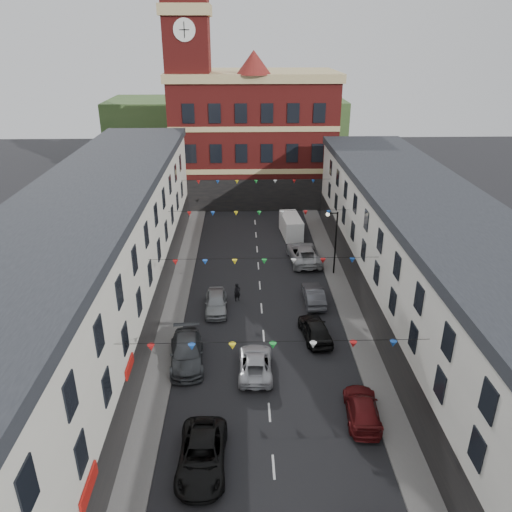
{
  "coord_description": "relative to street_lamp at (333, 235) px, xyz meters",
  "views": [
    {
      "loc": [
        -1.41,
        -26.68,
        20.04
      ],
      "look_at": [
        -0.43,
        8.37,
        4.43
      ],
      "focal_mm": 35.0,
      "sensor_mm": 36.0,
      "label": 1
    }
  ],
  "objects": [
    {
      "name": "moving_car",
      "position": [
        -7.26,
        -14.14,
        -3.26
      ],
      "size": [
        2.26,
        4.71,
        1.3
      ],
      "primitive_type": "imported",
      "rotation": [
        0.0,
        0.0,
        3.12
      ],
      "color": "#B7B9BF",
      "rests_on": "ground"
    },
    {
      "name": "ground",
      "position": [
        -6.55,
        -14.0,
        -3.9
      ],
      "size": [
        160.0,
        160.0,
        0.0
      ],
      "primitive_type": "plane",
      "color": "black",
      "rests_on": "ground"
    },
    {
      "name": "terrace_left",
      "position": [
        -18.33,
        -13.0,
        1.44
      ],
      "size": [
        8.4,
        56.0,
        10.7
      ],
      "color": "beige",
      "rests_on": "ground"
    },
    {
      "name": "car_left_e",
      "position": [
        -10.15,
        -6.18,
        -3.18
      ],
      "size": [
        1.87,
        4.31,
        1.45
      ],
      "primitive_type": "imported",
      "rotation": [
        0.0,
        0.0,
        0.04
      ],
      "color": "#95999D",
      "rests_on": "ground"
    },
    {
      "name": "white_van",
      "position": [
        -2.75,
        9.84,
        -2.84
      ],
      "size": [
        2.28,
        4.98,
        2.14
      ],
      "primitive_type": "cube",
      "rotation": [
        0.0,
        0.0,
        0.09
      ],
      "color": "white",
      "rests_on": "ground"
    },
    {
      "name": "car_left_d",
      "position": [
        -11.79,
        -13.0,
        -3.14
      ],
      "size": [
        2.63,
        5.48,
        1.54
      ],
      "primitive_type": "imported",
      "rotation": [
        0.0,
        0.0,
        0.09
      ],
      "color": "#3D4145",
      "rests_on": "ground"
    },
    {
      "name": "car_right_d",
      "position": [
        -2.87,
        -10.37,
        -3.16
      ],
      "size": [
        2.32,
        4.58,
        1.5
      ],
      "primitive_type": "imported",
      "rotation": [
        0.0,
        0.0,
        3.27
      ],
      "color": "black",
      "rests_on": "ground"
    },
    {
      "name": "distant_hill",
      "position": [
        -10.55,
        48.0,
        1.1
      ],
      "size": [
        40.0,
        14.0,
        10.0
      ],
      "primitive_type": "cube",
      "color": "#345226",
      "rests_on": "ground"
    },
    {
      "name": "street_lamp",
      "position": [
        0.0,
        0.0,
        0.0
      ],
      "size": [
        1.1,
        0.36,
        6.0
      ],
      "color": "black",
      "rests_on": "ground"
    },
    {
      "name": "clock_tower",
      "position": [
        -14.05,
        21.0,
        11.03
      ],
      "size": [
        5.6,
        5.6,
        30.0
      ],
      "color": "maroon",
      "rests_on": "ground"
    },
    {
      "name": "car_right_e",
      "position": [
        -2.3,
        -5.15,
        -3.2
      ],
      "size": [
        1.59,
        4.31,
        1.41
      ],
      "primitive_type": "imported",
      "rotation": [
        0.0,
        0.0,
        3.16
      ],
      "color": "#48494F",
      "rests_on": "ground"
    },
    {
      "name": "car_left_c",
      "position": [
        -10.15,
        -21.85,
        -3.19
      ],
      "size": [
        2.45,
        5.2,
        1.44
      ],
      "primitive_type": "imported",
      "rotation": [
        0.0,
        0.0,
        -0.01
      ],
      "color": "black",
      "rests_on": "ground"
    },
    {
      "name": "pavement_right",
      "position": [
        0.35,
        -12.0,
        -3.83
      ],
      "size": [
        1.8,
        64.0,
        0.15
      ],
      "primitive_type": "cube",
      "color": "#605E5B",
      "rests_on": "ground"
    },
    {
      "name": "civic_building",
      "position": [
        -6.55,
        23.95,
        4.23
      ],
      "size": [
        20.6,
        13.3,
        18.5
      ],
      "color": "maroon",
      "rests_on": "ground"
    },
    {
      "name": "car_right_c",
      "position": [
        -1.31,
        -18.56,
        -3.25
      ],
      "size": [
        2.2,
        4.64,
        1.31
      ],
      "primitive_type": "imported",
      "rotation": [
        0.0,
        0.0,
        3.06
      ],
      "color": "maroon",
      "rests_on": "ground"
    },
    {
      "name": "terrace_right",
      "position": [
        5.23,
        -13.0,
        0.95
      ],
      "size": [
        8.4,
        56.0,
        9.7
      ],
      "color": "silver",
      "rests_on": "ground"
    },
    {
      "name": "car_right_f",
      "position": [
        -2.15,
        2.95,
        -3.08
      ],
      "size": [
        3.18,
        6.11,
        1.64
      ],
      "primitive_type": "imported",
      "rotation": [
        0.0,
        0.0,
        3.22
      ],
      "color": "#ADAFB2",
      "rests_on": "ground"
    },
    {
      "name": "pedestrian",
      "position": [
        -8.49,
        -4.69,
        -3.12
      ],
      "size": [
        0.67,
        0.57,
        1.57
      ],
      "primitive_type": "imported",
      "rotation": [
        0.0,
        0.0,
        0.41
      ],
      "color": "black",
      "rests_on": "ground"
    },
    {
      "name": "pavement_left",
      "position": [
        -13.45,
        -12.0,
        -3.83
      ],
      "size": [
        1.8,
        64.0,
        0.15
      ],
      "primitive_type": "cube",
      "color": "#605E5B",
      "rests_on": "ground"
    }
  ]
}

